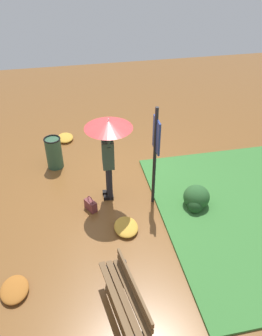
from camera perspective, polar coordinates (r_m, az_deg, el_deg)
The scene contains 11 objects.
ground_plane at distance 8.00m, azimuth -2.39°, elevation -3.57°, with size 18.00×18.00×0.00m, color brown.
grass_verge at distance 7.83m, azimuth 20.04°, elevation -6.98°, with size 4.80×4.00×0.05m.
person_with_umbrella at distance 6.86m, azimuth -3.85°, elevation 4.84°, with size 0.96×0.96×2.04m.
info_sign_post at distance 6.83m, azimuth 4.16°, elevation 3.65°, with size 0.44×0.07×2.30m.
handbag at distance 7.43m, azimuth -6.77°, elevation -6.19°, with size 0.33×0.27×0.37m.
park_bench at distance 5.56m, azimuth -0.93°, elevation -20.93°, with size 1.40×0.58×0.75m.
trash_bin at distance 8.72m, azimuth -12.78°, elevation 2.52°, with size 0.42×0.42×0.83m.
shrub_cluster at distance 7.51m, azimuth 10.87°, elevation -5.04°, with size 0.62×0.57×0.51m.
leaf_pile_near_person at distance 10.02m, azimuth -10.98°, elevation 5.00°, with size 0.57×0.46×0.13m.
leaf_pile_by_bench at distance 6.36m, azimuth -18.94°, elevation -18.72°, with size 0.59×0.47×0.13m.
leaf_pile_far_path at distance 6.99m, azimuth -0.84°, elevation -9.86°, with size 0.61×0.49×0.13m.
Camera 1 is at (6.15, -0.93, 5.03)m, focal length 36.37 mm.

